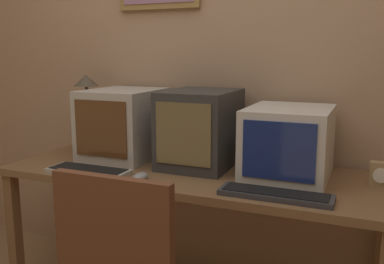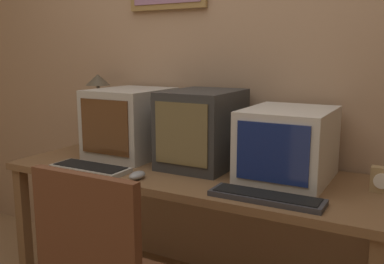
{
  "view_description": "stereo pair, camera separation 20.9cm",
  "coord_description": "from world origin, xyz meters",
  "px_view_note": "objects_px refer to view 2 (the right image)",
  "views": [
    {
      "loc": [
        0.81,
        -0.82,
        1.31
      ],
      "look_at": [
        0.0,
        1.08,
        0.92
      ],
      "focal_mm": 40.0,
      "sensor_mm": 36.0,
      "label": 1
    },
    {
      "loc": [
        0.99,
        -0.73,
        1.31
      ],
      "look_at": [
        0.0,
        1.08,
        0.92
      ],
      "focal_mm": 40.0,
      "sensor_mm": 36.0,
      "label": 2
    }
  ],
  "objects_px": {
    "monitor_left": "(131,123)",
    "mouse_near_keyboard": "(137,175)",
    "monitor_right": "(288,144)",
    "desk_lamp": "(98,93)",
    "keyboard_side": "(266,197)",
    "keyboard_main": "(90,168)",
    "desk_clock": "(382,180)",
    "monitor_center": "(202,129)"
  },
  "relations": [
    {
      "from": "keyboard_main",
      "to": "keyboard_side",
      "type": "relative_size",
      "value": 0.89
    },
    {
      "from": "monitor_left",
      "to": "monitor_right",
      "type": "distance_m",
      "value": 0.92
    },
    {
      "from": "mouse_near_keyboard",
      "to": "monitor_right",
      "type": "bearing_deg",
      "value": 29.14
    },
    {
      "from": "monitor_left",
      "to": "mouse_near_keyboard",
      "type": "height_order",
      "value": "monitor_left"
    },
    {
      "from": "mouse_near_keyboard",
      "to": "desk_clock",
      "type": "relative_size",
      "value": 0.94
    },
    {
      "from": "monitor_left",
      "to": "monitor_center",
      "type": "relative_size",
      "value": 1.03
    },
    {
      "from": "monitor_left",
      "to": "keyboard_main",
      "type": "bearing_deg",
      "value": -87.52
    },
    {
      "from": "monitor_left",
      "to": "keyboard_side",
      "type": "xyz_separation_m",
      "value": [
        0.93,
        -0.35,
        -0.18
      ]
    },
    {
      "from": "keyboard_main",
      "to": "keyboard_side",
      "type": "distance_m",
      "value": 0.91
    },
    {
      "from": "monitor_right",
      "to": "keyboard_main",
      "type": "xyz_separation_m",
      "value": [
        -0.9,
        -0.33,
        -0.15
      ]
    },
    {
      "from": "mouse_near_keyboard",
      "to": "keyboard_main",
      "type": "bearing_deg",
      "value": 178.58
    },
    {
      "from": "desk_lamp",
      "to": "keyboard_side",
      "type": "bearing_deg",
      "value": -20.69
    },
    {
      "from": "monitor_right",
      "to": "desk_lamp",
      "type": "bearing_deg",
      "value": 173.05
    },
    {
      "from": "keyboard_main",
      "to": "desk_clock",
      "type": "relative_size",
      "value": 3.83
    },
    {
      "from": "monitor_left",
      "to": "desk_lamp",
      "type": "relative_size",
      "value": 1.01
    },
    {
      "from": "keyboard_side",
      "to": "desk_clock",
      "type": "distance_m",
      "value": 0.52
    },
    {
      "from": "keyboard_side",
      "to": "monitor_center",
      "type": "bearing_deg",
      "value": 143.39
    },
    {
      "from": "keyboard_side",
      "to": "monitor_right",
      "type": "bearing_deg",
      "value": 92.33
    },
    {
      "from": "desk_clock",
      "to": "monitor_left",
      "type": "bearing_deg",
      "value": 179.17
    },
    {
      "from": "keyboard_main",
      "to": "keyboard_side",
      "type": "bearing_deg",
      "value": 0.36
    },
    {
      "from": "keyboard_main",
      "to": "desk_clock",
      "type": "height_order",
      "value": "desk_clock"
    },
    {
      "from": "keyboard_side",
      "to": "mouse_near_keyboard",
      "type": "relative_size",
      "value": 4.59
    },
    {
      "from": "keyboard_main",
      "to": "desk_clock",
      "type": "xyz_separation_m",
      "value": [
        1.3,
        0.34,
        0.04
      ]
    },
    {
      "from": "keyboard_side",
      "to": "desk_clock",
      "type": "xyz_separation_m",
      "value": [
        0.39,
        0.33,
        0.04
      ]
    },
    {
      "from": "desk_lamp",
      "to": "keyboard_main",
      "type": "bearing_deg",
      "value": -53.92
    },
    {
      "from": "monitor_center",
      "to": "monitor_left",
      "type": "bearing_deg",
      "value": 179.66
    },
    {
      "from": "monitor_left",
      "to": "monitor_right",
      "type": "bearing_deg",
      "value": -1.75
    },
    {
      "from": "keyboard_main",
      "to": "monitor_center",
      "type": "bearing_deg",
      "value": 38.94
    },
    {
      "from": "monitor_left",
      "to": "mouse_near_keyboard",
      "type": "bearing_deg",
      "value": -49.92
    },
    {
      "from": "monitor_center",
      "to": "mouse_near_keyboard",
      "type": "height_order",
      "value": "monitor_center"
    },
    {
      "from": "keyboard_side",
      "to": "mouse_near_keyboard",
      "type": "bearing_deg",
      "value": -178.8
    },
    {
      "from": "mouse_near_keyboard",
      "to": "monitor_left",
      "type": "bearing_deg",
      "value": 130.08
    },
    {
      "from": "keyboard_main",
      "to": "desk_clock",
      "type": "bearing_deg",
      "value": 14.61
    },
    {
      "from": "monitor_right",
      "to": "keyboard_side",
      "type": "bearing_deg",
      "value": -87.67
    },
    {
      "from": "monitor_left",
      "to": "keyboard_main",
      "type": "relative_size",
      "value": 1.11
    },
    {
      "from": "monitor_left",
      "to": "desk_lamp",
      "type": "bearing_deg",
      "value": 159.7
    },
    {
      "from": "monitor_left",
      "to": "monitor_right",
      "type": "height_order",
      "value": "monitor_left"
    },
    {
      "from": "monitor_center",
      "to": "keyboard_main",
      "type": "relative_size",
      "value": 1.08
    },
    {
      "from": "mouse_near_keyboard",
      "to": "desk_lamp",
      "type": "relative_size",
      "value": 0.22
    },
    {
      "from": "mouse_near_keyboard",
      "to": "desk_lamp",
      "type": "height_order",
      "value": "desk_lamp"
    },
    {
      "from": "keyboard_main",
      "to": "mouse_near_keyboard",
      "type": "distance_m",
      "value": 0.29
    },
    {
      "from": "desk_clock",
      "to": "desk_lamp",
      "type": "xyz_separation_m",
      "value": [
        -1.66,
        0.14,
        0.28
      ]
    }
  ]
}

